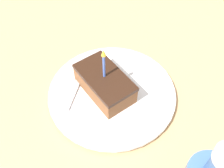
% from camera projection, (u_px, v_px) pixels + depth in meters
% --- Properties ---
extents(ground_plane, '(2.40, 2.40, 0.04)m').
position_uv_depth(ground_plane, '(110.00, 106.00, 0.59)').
color(ground_plane, tan).
rests_on(ground_plane, ground).
extents(plate, '(0.28, 0.28, 0.02)m').
position_uv_depth(plate, '(112.00, 93.00, 0.57)').
color(plate, silver).
rests_on(plate, ground_plane).
extents(cake_slice, '(0.07, 0.13, 0.12)m').
position_uv_depth(cake_slice, '(106.00, 83.00, 0.55)').
color(cake_slice, brown).
rests_on(cake_slice, plate).
extents(fork, '(0.14, 0.12, 0.00)m').
position_uv_depth(fork, '(81.00, 75.00, 0.59)').
color(fork, '#B2B2B7').
rests_on(fork, plate).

